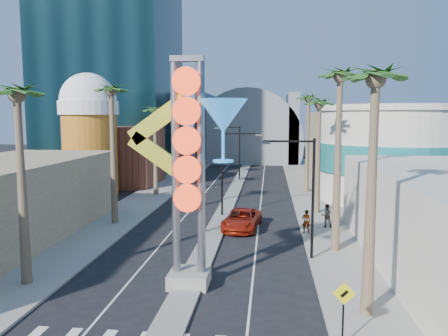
# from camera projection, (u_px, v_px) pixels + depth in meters

# --- Properties ---
(ground) EXTENTS (240.00, 240.00, 0.00)m
(ground) POSITION_uv_depth(u_px,v_px,m) (178.00, 308.00, 21.44)
(ground) COLOR black
(ground) RESTS_ON ground
(sidewalk_west) EXTENTS (5.00, 100.00, 0.15)m
(sidewalk_west) POSITION_uv_depth(u_px,v_px,m) (162.00, 188.00, 56.98)
(sidewalk_west) COLOR gray
(sidewalk_west) RESTS_ON ground
(sidewalk_east) EXTENTS (5.00, 100.00, 0.15)m
(sidewalk_east) POSITION_uv_depth(u_px,v_px,m) (310.00, 191.00, 55.03)
(sidewalk_east) COLOR gray
(sidewalk_east) RESTS_ON ground
(median) EXTENTS (1.60, 84.00, 0.15)m
(median) POSITION_uv_depth(u_px,v_px,m) (236.00, 186.00, 58.97)
(median) COLOR gray
(median) RESTS_ON ground
(hotel_tower) EXTENTS (20.00, 20.00, 50.00)m
(hotel_tower) POSITION_uv_depth(u_px,v_px,m) (111.00, 22.00, 72.15)
(hotel_tower) COLOR black
(hotel_tower) RESTS_ON ground
(brick_filler_west) EXTENTS (10.00, 10.00, 8.00)m
(brick_filler_west) POSITION_uv_depth(u_px,v_px,m) (121.00, 156.00, 60.16)
(brick_filler_west) COLOR brown
(brick_filler_west) RESTS_ON ground
(filler_east) EXTENTS (10.00, 20.00, 10.00)m
(filler_east) POSITION_uv_depth(u_px,v_px,m) (346.00, 145.00, 66.63)
(filler_east) COLOR #927B5E
(filler_east) RESTS_ON ground
(beer_mug) EXTENTS (7.00, 7.00, 14.50)m
(beer_mug) POSITION_uv_depth(u_px,v_px,m) (89.00, 130.00, 51.91)
(beer_mug) COLOR #B55A18
(beer_mug) RESTS_ON ground
(turquoise_building) EXTENTS (16.60, 16.60, 10.60)m
(turquoise_building) POSITION_uv_depth(u_px,v_px,m) (392.00, 154.00, 48.61)
(turquoise_building) COLOR beige
(turquoise_building) RESTS_ON ground
(canopy) EXTENTS (22.00, 16.00, 22.00)m
(canopy) POSITION_uv_depth(u_px,v_px,m) (249.00, 141.00, 92.06)
(canopy) COLOR slate
(canopy) RESTS_ON ground
(neon_sign) EXTENTS (6.53, 2.60, 12.55)m
(neon_sign) POSITION_uv_depth(u_px,v_px,m) (203.00, 155.00, 23.43)
(neon_sign) COLOR gray
(neon_sign) RESTS_ON ground
(ped_sign) EXTENTS (0.92, 0.12, 2.66)m
(ped_sign) POSITION_uv_depth(u_px,v_px,m) (344.00, 304.00, 17.47)
(ped_sign) COLOR black
(ped_sign) RESTS_ON sidewalk_east
(streetlight_0) EXTENTS (3.79, 0.25, 8.00)m
(streetlight_0) POSITION_uv_depth(u_px,v_px,m) (228.00, 165.00, 40.57)
(streetlight_0) COLOR black
(streetlight_0) RESTS_ON ground
(streetlight_1) EXTENTS (3.79, 0.25, 8.00)m
(streetlight_1) POSITION_uv_depth(u_px,v_px,m) (236.00, 147.00, 64.39)
(streetlight_1) COLOR black
(streetlight_1) RESTS_ON ground
(streetlight_2) EXTENTS (3.45, 0.25, 8.00)m
(streetlight_2) POSITION_uv_depth(u_px,v_px,m) (306.00, 187.00, 28.09)
(streetlight_2) COLOR black
(streetlight_2) RESTS_ON ground
(palm_0) EXTENTS (2.40, 2.40, 11.70)m
(palm_0) POSITION_uv_depth(u_px,v_px,m) (17.00, 106.00, 23.18)
(palm_0) COLOR brown
(palm_0) RESTS_ON ground
(palm_1) EXTENTS (2.40, 2.40, 12.70)m
(palm_1) POSITION_uv_depth(u_px,v_px,m) (111.00, 99.00, 36.91)
(palm_1) COLOR brown
(palm_1) RESTS_ON ground
(palm_2) EXTENTS (2.40, 2.40, 11.20)m
(palm_2) POSITION_uv_depth(u_px,v_px,m) (155.00, 116.00, 50.90)
(palm_2) COLOR brown
(palm_2) RESTS_ON ground
(palm_3) EXTENTS (2.40, 2.40, 11.20)m
(palm_3) POSITION_uv_depth(u_px,v_px,m) (176.00, 116.00, 62.75)
(palm_3) COLOR brown
(palm_3) RESTS_ON ground
(palm_4) EXTENTS (2.40, 2.40, 12.20)m
(palm_4) POSITION_uv_depth(u_px,v_px,m) (375.00, 94.00, 19.30)
(palm_4) COLOR brown
(palm_4) RESTS_ON ground
(palm_5) EXTENTS (2.40, 2.40, 13.20)m
(palm_5) POSITION_uv_depth(u_px,v_px,m) (340.00, 88.00, 29.08)
(palm_5) COLOR brown
(palm_5) RESTS_ON ground
(palm_6) EXTENTS (2.40, 2.40, 11.70)m
(palm_6) POSITION_uv_depth(u_px,v_px,m) (319.00, 111.00, 41.09)
(palm_6) COLOR brown
(palm_6) RESTS_ON ground
(palm_7) EXTENTS (2.40, 2.40, 12.70)m
(palm_7) POSITION_uv_depth(u_px,v_px,m) (308.00, 105.00, 52.84)
(palm_7) COLOR brown
(palm_7) RESTS_ON ground
(red_pickup) EXTENTS (3.37, 6.17, 1.64)m
(red_pickup) POSITION_uv_depth(u_px,v_px,m) (242.00, 220.00, 36.43)
(red_pickup) COLOR #A11E0C
(red_pickup) RESTS_ON ground
(pedestrian_a) EXTENTS (0.72, 0.49, 1.90)m
(pedestrian_a) POSITION_uv_depth(u_px,v_px,m) (306.00, 221.00, 34.62)
(pedestrian_a) COLOR gray
(pedestrian_a) RESTS_ON sidewalk_east
(pedestrian_b) EXTENTS (1.01, 0.82, 1.95)m
(pedestrian_b) POSITION_uv_depth(u_px,v_px,m) (326.00, 216.00, 36.57)
(pedestrian_b) COLOR gray
(pedestrian_b) RESTS_ON sidewalk_east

